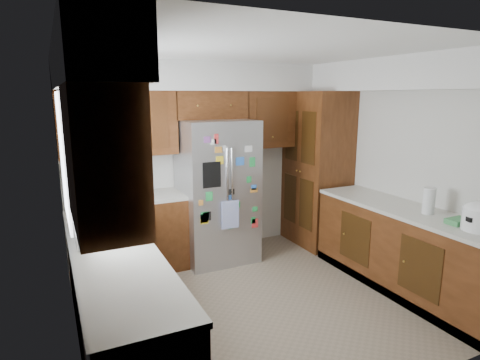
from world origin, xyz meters
name	(u,v)px	position (x,y,z in m)	size (l,w,h in m)	color
floor	(262,298)	(0.00, 0.00, 0.00)	(3.60, 3.60, 0.00)	gray
room_shell	(238,122)	(-0.11, 0.36, 1.82)	(3.64, 3.24, 2.52)	beige
left_counter_run	(128,286)	(-1.36, 0.03, 0.43)	(1.36, 3.20, 0.92)	#42200C
right_counter_run	(405,253)	(1.50, -0.47, 0.42)	(0.63, 2.25, 0.92)	#42200C
pantry	(317,169)	(1.50, 1.15, 1.07)	(0.60, 0.90, 2.15)	#42200C
fridge	(217,191)	(0.00, 1.20, 0.90)	(0.90, 0.79, 1.80)	#A0A0A5
bridge_cabinet	(209,105)	(0.00, 1.43, 1.98)	(0.96, 0.34, 0.35)	#42200C
fridge_top_items	(206,81)	(-0.06, 1.38, 2.27)	(0.88, 0.32, 0.27)	#1827A1
sink_assembly	(106,226)	(-1.50, 0.10, 0.99)	(0.52, 0.70, 0.37)	white
left_counter_clutter	(101,199)	(-1.45, 0.84, 1.05)	(0.37, 0.89, 0.38)	black
rice_cooker	(480,216)	(1.50, -1.25, 1.06)	(0.31, 0.29, 0.26)	white
paper_towel	(429,201)	(1.52, -0.69, 1.05)	(0.12, 0.12, 0.27)	white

